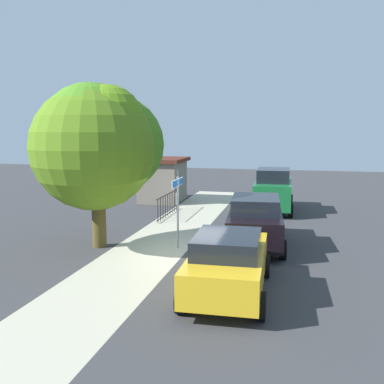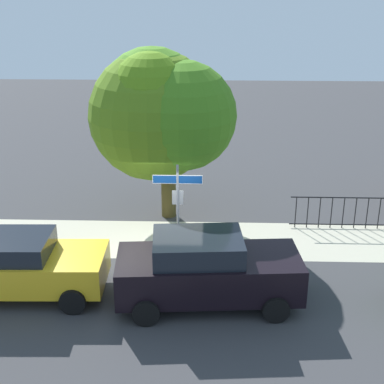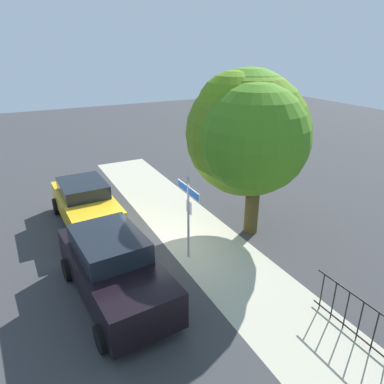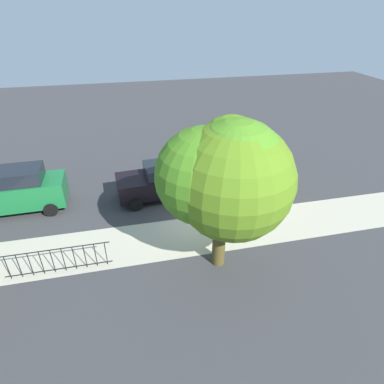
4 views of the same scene
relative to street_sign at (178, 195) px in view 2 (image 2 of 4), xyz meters
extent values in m
plane|color=#38383A|center=(-0.53, -0.40, -1.83)|extent=(60.00, 60.00, 0.00)
cube|color=#B3AE97|center=(1.47, 0.90, -1.83)|extent=(24.00, 2.60, 0.00)
cylinder|color=#9EA0A5|center=(0.00, 0.00, -0.47)|extent=(0.07, 0.07, 2.71)
cube|color=#144799|center=(0.00, 0.00, 0.46)|extent=(1.37, 0.02, 0.22)
cube|color=white|center=(0.00, 0.00, 0.46)|extent=(1.40, 0.02, 0.25)
cube|color=silver|center=(0.00, 0.02, -0.09)|extent=(0.32, 0.02, 0.42)
cylinder|color=#4D421E|center=(-0.47, 2.72, -0.54)|extent=(0.49, 0.49, 2.59)
sphere|color=#568718|center=(-0.93, 2.11, 2.47)|extent=(2.45, 2.45, 2.45)
sphere|color=#427C1B|center=(0.01, 2.25, 1.73)|extent=(3.41, 3.41, 3.41)
sphere|color=#49841F|center=(-0.93, 2.68, 2.07)|extent=(3.41, 3.41, 3.41)
sphere|color=#527A1A|center=(-0.88, 2.64, 1.64)|extent=(4.14, 4.14, 4.14)
cube|color=gold|center=(-3.78, -2.34, -1.11)|extent=(4.21, 1.88, 0.79)
cube|color=black|center=(-4.03, -2.34, -0.48)|extent=(2.04, 1.61, 0.47)
cylinder|color=black|center=(-2.39, -1.41, -1.51)|extent=(0.65, 0.24, 0.64)
cylinder|color=black|center=(-2.34, -3.17, -1.51)|extent=(0.65, 0.24, 0.64)
cube|color=black|center=(0.89, -2.58, -1.04)|extent=(4.56, 2.13, 0.94)
cube|color=black|center=(0.63, -2.60, -0.30)|extent=(2.24, 1.74, 0.53)
cylinder|color=black|center=(2.33, -1.57, -1.51)|extent=(0.66, 0.27, 0.64)
cylinder|color=black|center=(2.47, -3.35, -1.51)|extent=(0.66, 0.27, 0.64)
cylinder|color=black|center=(-0.68, -1.80, -1.51)|extent=(0.66, 0.27, 0.64)
cylinder|color=black|center=(-0.54, -3.59, -1.51)|extent=(0.66, 0.27, 0.64)
cylinder|color=black|center=(5.36, 1.90, -0.78)|extent=(3.78, 0.04, 0.04)
cylinder|color=black|center=(5.36, 1.90, -1.71)|extent=(3.78, 0.04, 0.04)
cylinder|color=black|center=(3.66, 1.90, -1.31)|extent=(0.03, 0.03, 1.05)
cylinder|color=black|center=(4.04, 1.90, -1.31)|extent=(0.03, 0.03, 1.05)
cylinder|color=black|center=(4.42, 1.90, -1.31)|extent=(0.03, 0.03, 1.05)
cylinder|color=black|center=(4.80, 1.90, -1.31)|extent=(0.03, 0.03, 1.05)
cylinder|color=black|center=(5.17, 1.90, -1.31)|extent=(0.03, 0.03, 1.05)
cylinder|color=black|center=(5.55, 1.90, -1.31)|extent=(0.03, 0.03, 1.05)
cylinder|color=black|center=(5.93, 1.90, -1.31)|extent=(0.03, 0.03, 1.05)
cylinder|color=black|center=(6.31, 1.90, -1.31)|extent=(0.03, 0.03, 1.05)
camera|label=1|loc=(-14.31, -3.90, 2.33)|focal=41.11mm
camera|label=2|loc=(0.87, -14.22, 5.62)|focal=51.04mm
camera|label=3|loc=(8.65, -4.30, 4.45)|focal=33.38mm
camera|label=4|loc=(2.54, 11.52, 6.83)|focal=30.08mm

